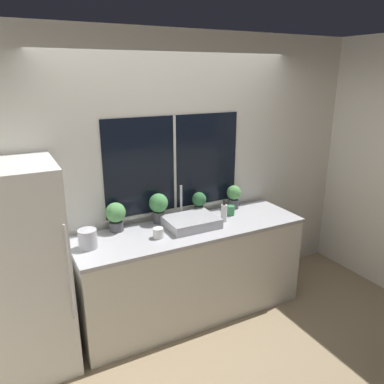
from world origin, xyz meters
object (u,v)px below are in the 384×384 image
(soap_bottle, at_px, (224,212))
(mug_green, at_px, (231,210))
(potted_plant_far_right, at_px, (234,195))
(kettle, at_px, (88,238))
(potted_plant_center_right, at_px, (199,202))
(refrigerator, at_px, (18,272))
(potted_plant_far_left, at_px, (116,215))
(sink, at_px, (191,222))
(potted_plant_center_left, at_px, (159,205))
(mug_white, at_px, (158,233))

(soap_bottle, bearing_deg, mug_green, 36.35)
(potted_plant_far_right, bearing_deg, mug_green, -131.92)
(potted_plant_far_right, bearing_deg, kettle, -171.60)
(potted_plant_center_right, xyz_separation_m, kettle, (-1.18, -0.24, -0.06))
(refrigerator, height_order, potted_plant_far_left, refrigerator)
(mug_green, bearing_deg, sink, -171.67)
(refrigerator, xyz_separation_m, potted_plant_far_right, (2.15, 0.24, 0.22))
(refrigerator, height_order, mug_green, refrigerator)
(potted_plant_center_left, xyz_separation_m, mug_green, (0.73, -0.15, -0.13))
(mug_white, distance_m, mug_green, 0.88)
(potted_plant_center_left, bearing_deg, soap_bottle, -24.57)
(mug_green, bearing_deg, refrigerator, -177.42)
(potted_plant_far_right, distance_m, soap_bottle, 0.39)
(refrigerator, relative_size, kettle, 9.44)
(refrigerator, height_order, kettle, refrigerator)
(potted_plant_far_left, bearing_deg, refrigerator, -164.24)
(potted_plant_center_left, distance_m, mug_green, 0.75)
(refrigerator, distance_m, mug_green, 2.02)
(sink, distance_m, soap_bottle, 0.35)
(soap_bottle, height_order, kettle, soap_bottle)
(refrigerator, bearing_deg, mug_green, 2.58)
(mug_white, relative_size, mug_green, 0.95)
(sink, distance_m, kettle, 0.97)
(mug_green, bearing_deg, potted_plant_far_right, 48.08)
(potted_plant_far_right, bearing_deg, potted_plant_center_left, 180.00)
(refrigerator, bearing_deg, soap_bottle, -0.62)
(potted_plant_far_right, height_order, mug_white, potted_plant_far_right)
(potted_plant_far_left, bearing_deg, sink, -18.88)
(potted_plant_far_left, relative_size, soap_bottle, 1.24)
(soap_bottle, bearing_deg, potted_plant_far_right, 42.50)
(potted_plant_center_right, distance_m, soap_bottle, 0.30)
(potted_plant_far_right, distance_m, mug_white, 1.06)
(potted_plant_center_right, bearing_deg, mug_green, -28.41)
(potted_plant_far_right, xyz_separation_m, mug_green, (-0.14, -0.15, -0.10))
(sink, height_order, potted_plant_center_left, sink)
(potted_plant_center_left, relative_size, mug_green, 2.98)
(potted_plant_far_left, bearing_deg, mug_green, -7.58)
(potted_plant_center_left, relative_size, kettle, 1.63)
(soap_bottle, xyz_separation_m, mug_green, (0.15, 0.11, -0.04))
(mug_white, bearing_deg, potted_plant_far_right, 17.61)
(potted_plant_far_left, bearing_deg, potted_plant_center_right, 0.00)
(sink, bearing_deg, mug_white, -165.94)
(mug_green, bearing_deg, kettle, -176.74)
(potted_plant_center_left, distance_m, kettle, 0.78)
(sink, xyz_separation_m, potted_plant_far_left, (-0.66, 0.22, 0.11))
(mug_green, xyz_separation_m, kettle, (-1.46, -0.08, 0.04))
(soap_bottle, xyz_separation_m, kettle, (-1.31, 0.03, -0.00))
(sink, xyz_separation_m, potted_plant_center_left, (-0.24, 0.22, 0.13))
(refrigerator, height_order, potted_plant_center_right, refrigerator)
(potted_plant_center_right, xyz_separation_m, potted_plant_far_right, (0.42, 0.00, 0.00))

